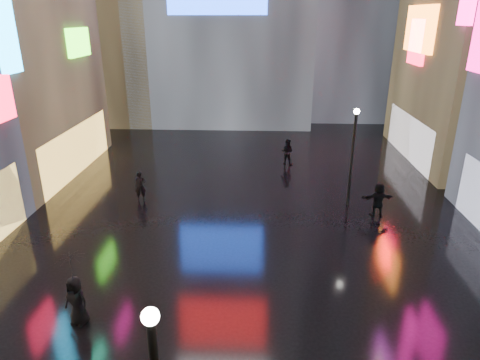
{
  "coord_description": "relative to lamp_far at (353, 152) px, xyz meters",
  "views": [
    {
      "loc": [
        0.55,
        0.38,
        9.5
      ],
      "look_at": [
        0.0,
        12.0,
        5.0
      ],
      "focal_mm": 32.0,
      "sensor_mm": 36.0,
      "label": 1
    }
  ],
  "objects": [
    {
      "name": "ground",
      "position": [
        -5.33,
        -1.54,
        -2.94
      ],
      "size": [
        140.0,
        140.0,
        0.0
      ],
      "primitive_type": "plane",
      "color": "black",
      "rests_on": "ground"
    },
    {
      "name": "lamp_far",
      "position": [
        0.0,
        0.0,
        0.0
      ],
      "size": [
        0.3,
        0.3,
        5.2
      ],
      "color": "black",
      "rests_on": "ground"
    },
    {
      "name": "pedestrian_4",
      "position": [
        -10.63,
        -9.92,
        -2.08
      ],
      "size": [
        0.97,
        0.79,
        1.72
      ],
      "primitive_type": "imported",
      "rotation": [
        0.0,
        0.0,
        -0.32
      ],
      "color": "black",
      "rests_on": "ground"
    },
    {
      "name": "pedestrian_5",
      "position": [
        1.2,
        -1.28,
        -2.07
      ],
      "size": [
        1.68,
        0.75,
        1.75
      ],
      "primitive_type": "imported",
      "rotation": [
        0.0,
        0.0,
        3.29
      ],
      "color": "black",
      "rests_on": "ground"
    },
    {
      "name": "pedestrian_6",
      "position": [
        -11.19,
        0.01,
        -2.12
      ],
      "size": [
        0.68,
        0.54,
        1.66
      ],
      "primitive_type": "imported",
      "rotation": [
        0.0,
        0.0,
        0.26
      ],
      "color": "black",
      "rests_on": "ground"
    },
    {
      "name": "pedestrian_7",
      "position": [
        -2.9,
        6.57,
        -2.07
      ],
      "size": [
        1.03,
        0.93,
        1.74
      ],
      "primitive_type": "imported",
      "rotation": [
        0.0,
        0.0,
        2.75
      ],
      "color": "black",
      "rests_on": "ground"
    },
    {
      "name": "umbrella_2",
      "position": [
        -10.63,
        -9.92,
        -0.79
      ],
      "size": [
        1.31,
        1.32,
        0.87
      ],
      "primitive_type": "imported",
      "rotation": [
        0.0,
        0.0,
        3.68
      ],
      "color": "black",
      "rests_on": "pedestrian_4"
    }
  ]
}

